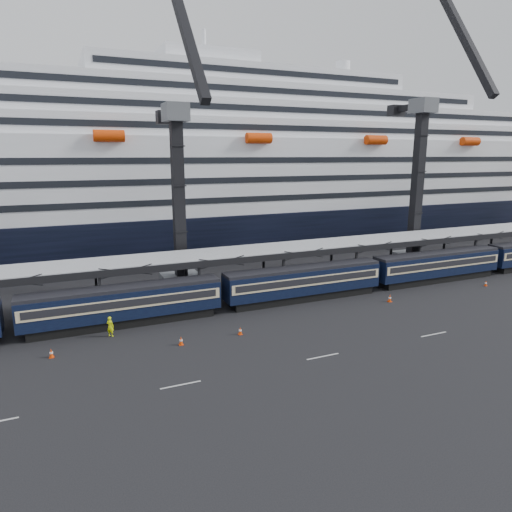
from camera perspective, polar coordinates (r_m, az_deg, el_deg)
name	(u,v)px	position (r m, az deg, el deg)	size (l,w,h in m)	color
ground	(420,318)	(50.07, 19.77, -7.26)	(260.00, 260.00, 0.00)	black
train	(329,278)	(54.15, 9.10, -2.74)	(133.05, 3.00, 4.05)	black
canopy	(344,244)	(59.23, 10.93, 1.54)	(130.00, 6.25, 5.53)	#979B9F
cruise_ship	(243,177)	(86.14, -1.67, 9.89)	(214.09, 28.84, 34.00)	black
crane_dark_near	(179,193)	(54.28, -9.58, 7.73)	(4.50, 17.75, 35.08)	#4A4D52
crane_dark_mid	(420,176)	(70.47, 19.82, 9.41)	(4.50, 18.24, 39.64)	#4A4D52
worker	(110,326)	(44.31, -17.76, -8.38)	(0.69, 0.46, 1.90)	#E7FF0D
traffic_cone_a	(51,353)	(41.86, -24.22, -11.00)	(0.40, 0.40, 0.80)	#E33B07
traffic_cone_b	(181,341)	(41.18, -9.36, -10.39)	(0.40, 0.40, 0.80)	#E33B07
traffic_cone_c	(240,331)	(42.88, -1.99, -9.31)	(0.38, 0.38, 0.75)	#E33B07
traffic_cone_d	(390,298)	(54.10, 16.38, -5.07)	(0.43, 0.43, 0.87)	#E33B07
traffic_cone_f	(486,283)	(64.99, 26.80, -3.06)	(0.36, 0.36, 0.72)	#E33B07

